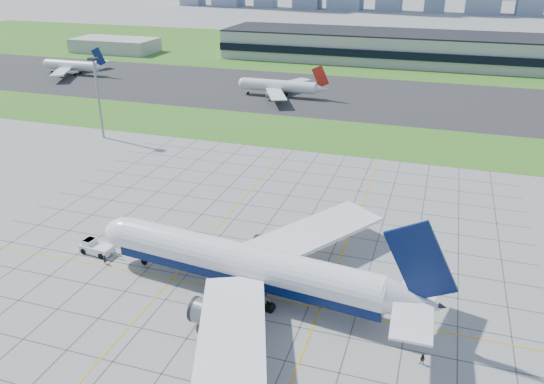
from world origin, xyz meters
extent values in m
plane|color=#979792|center=(0.00, 0.00, 0.00)|extent=(1400.00, 1400.00, 0.00)
cube|color=#397722|center=(0.00, 90.00, 0.02)|extent=(700.00, 35.00, 0.04)
cube|color=#383838|center=(0.00, 145.00, 0.03)|extent=(700.00, 75.00, 0.04)
cube|color=#397722|center=(0.00, 255.00, 0.02)|extent=(700.00, 145.00, 0.04)
cube|color=#474744|center=(-48.00, 10.00, 0.01)|extent=(0.18, 130.00, 0.02)
cube|color=#474744|center=(-40.00, 10.00, 0.01)|extent=(0.18, 130.00, 0.02)
cube|color=#474744|center=(-32.00, 10.00, 0.01)|extent=(0.18, 130.00, 0.02)
cube|color=#474744|center=(-24.00, 10.00, 0.01)|extent=(0.18, 130.00, 0.02)
cube|color=#474744|center=(-16.00, 10.00, 0.01)|extent=(0.18, 130.00, 0.02)
cube|color=#474744|center=(-8.00, 10.00, 0.01)|extent=(0.18, 130.00, 0.02)
cube|color=#474744|center=(0.00, 10.00, 0.01)|extent=(0.18, 130.00, 0.02)
cube|color=#474744|center=(8.00, 10.00, 0.01)|extent=(0.18, 130.00, 0.02)
cube|color=#474744|center=(16.00, 10.00, 0.01)|extent=(0.18, 130.00, 0.02)
cube|color=#474744|center=(24.00, 10.00, 0.01)|extent=(0.18, 130.00, 0.02)
cube|color=#474744|center=(32.00, 10.00, 0.01)|extent=(0.18, 130.00, 0.02)
cube|color=#474744|center=(40.00, 10.00, 0.01)|extent=(0.18, 130.00, 0.02)
cube|color=#474744|center=(48.00, 10.00, 0.01)|extent=(0.18, 130.00, 0.02)
cube|color=#474744|center=(0.00, -24.00, 0.01)|extent=(110.00, 0.18, 0.02)
cube|color=#474744|center=(0.00, -16.00, 0.01)|extent=(110.00, 0.18, 0.02)
cube|color=#474744|center=(0.00, -8.00, 0.01)|extent=(110.00, 0.18, 0.02)
cube|color=#474744|center=(0.00, 0.00, 0.01)|extent=(110.00, 0.18, 0.02)
cube|color=#474744|center=(0.00, 8.00, 0.01)|extent=(110.00, 0.18, 0.02)
cube|color=#474744|center=(0.00, 16.00, 0.01)|extent=(110.00, 0.18, 0.02)
cube|color=#474744|center=(0.00, 24.00, 0.01)|extent=(110.00, 0.18, 0.02)
cube|color=#474744|center=(0.00, 32.00, 0.01)|extent=(110.00, 0.18, 0.02)
cube|color=#474744|center=(0.00, 40.00, 0.01)|extent=(110.00, 0.18, 0.02)
cube|color=#474744|center=(0.00, 48.00, 0.01)|extent=(110.00, 0.18, 0.02)
cube|color=#474744|center=(0.00, 56.00, 0.01)|extent=(110.00, 0.18, 0.02)
cube|color=#474744|center=(0.00, 64.00, 0.01)|extent=(110.00, 0.18, 0.02)
cube|color=#DCA10B|center=(0.00, -2.00, 0.02)|extent=(120.00, 0.25, 0.03)
cube|color=#DCA10B|center=(-10.00, 20.00, 0.02)|extent=(0.25, 100.00, 0.03)
cube|color=#DCA10B|center=(18.00, 20.00, 0.02)|extent=(0.25, 100.00, 0.03)
cube|color=#B7B7B2|center=(40.00, 230.00, 7.50)|extent=(260.00, 42.00, 15.00)
cube|color=black|center=(40.00, 208.50, 7.00)|extent=(260.00, 1.00, 4.00)
cube|color=black|center=(40.00, 230.00, 15.40)|extent=(260.00, 42.00, 0.80)
cube|color=#B7B7B2|center=(-160.00, 210.00, 4.00)|extent=(50.00, 25.00, 8.00)
cylinder|color=gray|center=(-70.00, 65.00, 12.50)|extent=(0.70, 0.70, 25.00)
cube|color=black|center=(-70.00, 65.00, 25.20)|extent=(2.50, 2.50, 0.80)
cylinder|color=white|center=(4.36, -1.33, 5.98)|extent=(49.49, 11.65, 6.40)
cube|color=#061443|center=(4.36, -1.33, 3.95)|extent=(49.44, 11.22, 1.71)
ellipsoid|color=white|center=(-20.03, 1.31, 5.98)|extent=(10.87, 7.47, 6.40)
cube|color=black|center=(-22.37, 1.56, 6.51)|extent=(2.70, 3.65, 0.64)
cone|color=white|center=(32.48, -4.38, 6.30)|extent=(9.14, 6.97, 6.08)
cube|color=#061443|center=(33.01, -4.43, 13.44)|extent=(11.62, 1.78, 13.62)
cube|color=white|center=(12.57, 14.95, 4.91)|extent=(24.05, 30.41, 1.04)
cube|color=white|center=(8.89, -18.99, 4.91)|extent=(19.18, 31.37, 1.04)
cylinder|color=slate|center=(5.57, 9.81, 2.77)|extent=(7.33, 4.78, 4.05)
cylinder|color=slate|center=(3.16, -12.47, 2.77)|extent=(7.33, 4.78, 4.05)
cylinder|color=gray|center=(-17.38, 1.02, 1.39)|extent=(0.42, 0.42, 2.77)
cylinder|color=black|center=(-17.38, 1.02, 0.59)|extent=(1.22, 0.66, 1.17)
cylinder|color=black|center=(10.04, 1.49, 0.69)|extent=(1.52, 1.42, 1.39)
cylinder|color=black|center=(9.30, -5.30, 0.69)|extent=(1.52, 1.42, 1.39)
cube|color=white|center=(-28.48, 1.88, 0.99)|extent=(6.86, 3.76, 1.53)
cube|color=white|center=(-30.22, 2.07, 2.08)|extent=(2.22, 2.61, 1.20)
cube|color=black|center=(-30.22, 2.07, 2.30)|extent=(1.98, 2.37, 0.77)
cube|color=gray|center=(-23.80, 1.37, 0.66)|extent=(3.29, 0.55, 0.20)
cylinder|color=black|center=(-30.50, 3.53, 0.60)|extent=(1.26, 0.67, 1.20)
cylinder|color=black|center=(-30.81, 0.70, 0.60)|extent=(1.26, 0.67, 1.20)
cylinder|color=black|center=(-26.15, 3.06, 0.60)|extent=(1.26, 0.67, 1.20)
cylinder|color=black|center=(-26.45, 0.23, 0.60)|extent=(1.26, 0.67, 1.20)
imported|color=black|center=(-24.59, -1.20, 0.93)|extent=(0.75, 0.81, 1.86)
imported|color=black|center=(35.10, -10.63, 0.93)|extent=(1.06, 0.92, 1.85)
cylinder|color=white|center=(-142.26, 145.67, 4.50)|extent=(28.61, 4.80, 4.80)
cube|color=#081B50|center=(-126.37, 145.67, 9.50)|extent=(7.46, 0.40, 9.15)
cube|color=white|center=(-140.28, 156.67, 3.70)|extent=(13.89, 20.66, 0.40)
cube|color=white|center=(-140.28, 134.67, 3.70)|extent=(13.89, 20.66, 0.40)
cylinder|color=black|center=(-139.88, 147.87, 0.50)|extent=(1.00, 1.00, 1.00)
cylinder|color=black|center=(-139.88, 143.47, 0.50)|extent=(1.00, 1.00, 1.00)
cylinder|color=white|center=(-32.04, 134.77, 4.50)|extent=(31.26, 4.80, 4.80)
cube|color=#AF1A14|center=(-14.67, 134.77, 9.50)|extent=(7.46, 0.40, 9.15)
cube|color=white|center=(-29.87, 145.77, 3.70)|extent=(13.89, 20.66, 0.40)
cube|color=white|center=(-29.87, 123.77, 3.70)|extent=(13.89, 20.66, 0.40)
cylinder|color=black|center=(-29.43, 136.97, 0.50)|extent=(1.00, 1.00, 1.00)
cylinder|color=black|center=(-29.43, 132.57, 0.50)|extent=(1.00, 1.00, 1.00)
camera|label=1|loc=(32.91, -74.24, 54.40)|focal=35.00mm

